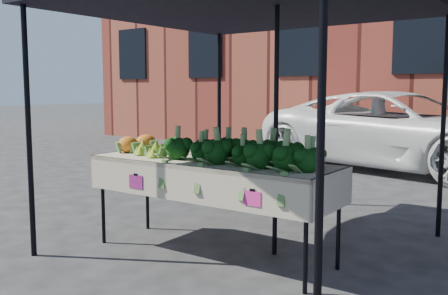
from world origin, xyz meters
The scene contains 8 objects.
ground centered at (0.00, 0.00, 0.00)m, with size 90.00×90.00×0.00m, color #242426.
table centered at (-0.18, 0.11, 0.45)m, with size 2.42×0.86×0.90m.
canopy centered at (-0.06, 0.56, 1.37)m, with size 3.16×3.16×2.74m, color black, non-canonical shape.
broccoli_heap centered at (0.18, 0.13, 1.04)m, with size 1.56×0.59×0.28m, color black.
romanesco_cluster centered at (-0.85, 0.09, 1.01)m, with size 0.45×0.49×0.22m, color #9EAC2C.
cauliflower_pair centered at (-1.22, 0.17, 1.00)m, with size 0.25×0.45×0.20m, color orange.
vehicle centered at (-0.37, 6.34, 2.74)m, with size 2.53×1.52×5.48m, color white.
building_left centered at (-5.00, 12.00, 4.50)m, with size 12.00×8.00×9.00m, color maroon.
Camera 1 is at (2.62, -3.51, 1.54)m, focal length 40.22 mm.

